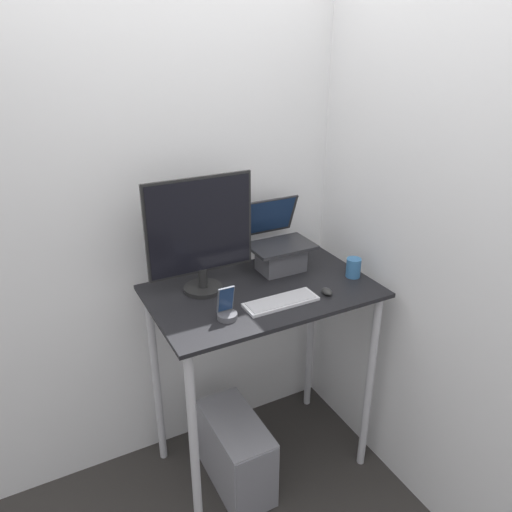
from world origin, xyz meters
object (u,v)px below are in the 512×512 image
cell_phone (227,311)px  computer_tower (236,452)px  laptop (279,251)px  monitor (200,235)px  keyboard (281,302)px  mouse (327,292)px

cell_phone → computer_tower: 0.92m
cell_phone → laptop: bearing=36.1°
computer_tower → cell_phone: bearing=-128.1°
monitor → keyboard: (0.26, -0.28, -0.27)m
mouse → computer_tower: mouse is taller
mouse → cell_phone: cell_phone is taller
mouse → computer_tower: (-0.43, 0.11, -0.89)m
keyboard → cell_phone: (-0.27, -0.00, 0.03)m
keyboard → mouse: bearing=-6.7°
monitor → keyboard: size_ratio=1.59×
cell_phone → computer_tower: bearing=51.9°
laptop → monitor: bearing=-175.1°
computer_tower → mouse: bearing=-14.3°
keyboard → mouse: 0.23m
mouse → monitor: bearing=148.1°
monitor → cell_phone: bearing=-91.1°
computer_tower → laptop: bearing=32.2°
mouse → cell_phone: bearing=177.3°
laptop → keyboard: laptop is taller
laptop → keyboard: 0.37m
monitor → mouse: 0.63m
laptop → monitor: 0.47m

